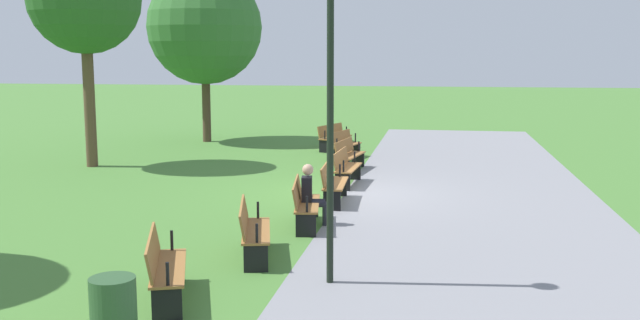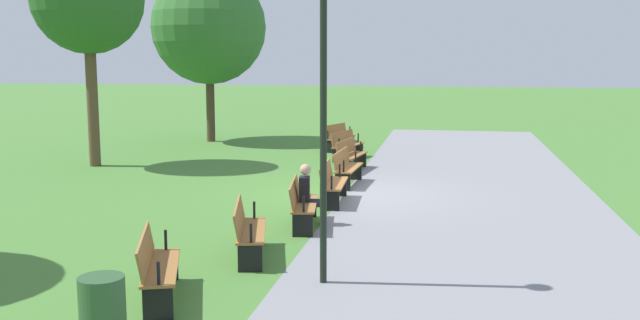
# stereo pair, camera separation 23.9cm
# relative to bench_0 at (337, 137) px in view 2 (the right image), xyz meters

# --- Properties ---
(ground_plane) EXTENTS (120.00, 120.00, 0.00)m
(ground_plane) POSITION_rel_bench_0_xyz_m (7.80, 1.40, -0.47)
(ground_plane) COLOR #477A33
(path_paving) EXTENTS (30.12, 5.93, 0.01)m
(path_paving) POSITION_rel_bench_0_xyz_m (7.80, 4.39, -0.47)
(path_paving) COLOR gray
(path_paving) RESTS_ON ground
(bench_0) EXTENTS (1.80, 1.03, 0.89)m
(bench_0) POSITION_rel_bench_0_xyz_m (0.00, 0.00, 0.00)
(bench_0) COLOR #996633
(bench_0) RESTS_ON ground
(bench_1) EXTENTS (1.80, 0.88, 0.89)m
(bench_1) POSITION_rel_bench_0_xyz_m (2.17, 0.65, 0.00)
(bench_1) COLOR #996633
(bench_1) RESTS_ON ground
(bench_2) EXTENTS (1.79, 0.72, 0.89)m
(bench_2) POSITION_rel_bench_0_xyz_m (4.40, 1.09, 0.00)
(bench_2) COLOR #996633
(bench_2) RESTS_ON ground
(bench_3) EXTENTS (1.76, 0.56, 0.89)m
(bench_3) POSITION_rel_bench_0_xyz_m (6.66, 1.31, 0.00)
(bench_3) COLOR #996633
(bench_3) RESTS_ON ground
(bench_4) EXTENTS (1.76, 0.56, 0.89)m
(bench_4) POSITION_rel_bench_0_xyz_m (8.93, 1.31, 0.00)
(bench_4) COLOR #996633
(bench_4) RESTS_ON ground
(bench_5) EXTENTS (1.79, 0.72, 0.89)m
(bench_5) POSITION_rel_bench_0_xyz_m (11.19, 1.09, 0.00)
(bench_5) COLOR #996633
(bench_5) RESTS_ON ground
(bench_6) EXTENTS (1.80, 0.88, 0.89)m
(bench_6) POSITION_rel_bench_0_xyz_m (13.42, 0.65, 0.00)
(bench_6) COLOR #996633
(bench_6) RESTS_ON ground
(bench_7) EXTENTS (1.80, 1.03, 0.89)m
(bench_7) POSITION_rel_bench_0_xyz_m (15.59, 0.00, 0.00)
(bench_7) COLOR #996633
(bench_7) RESTS_ON ground
(person_seated) EXTENTS (0.38, 0.55, 1.20)m
(person_seated) POSITION_rel_bench_0_xyz_m (11.01, 1.20, 0.16)
(person_seated) COLOR black
(person_seated) RESTS_ON ground
(tree_2) EXTENTS (4.32, 4.32, 6.52)m
(tree_2) POSITION_rel_bench_0_xyz_m (-1.60, -5.18, 3.87)
(tree_2) COLOR #4C3828
(tree_2) RESTS_ON ground
(lamp_post) EXTENTS (0.32, 0.32, 4.47)m
(lamp_post) POSITION_rel_bench_0_xyz_m (14.49, 2.10, 2.59)
(lamp_post) COLOR black
(lamp_post) RESTS_ON ground
(trash_bin) EXTENTS (0.52, 0.52, 0.86)m
(trash_bin) POSITION_rel_bench_0_xyz_m (17.30, 0.11, -0.04)
(trash_bin) COLOR #2D512D
(trash_bin) RESTS_ON ground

